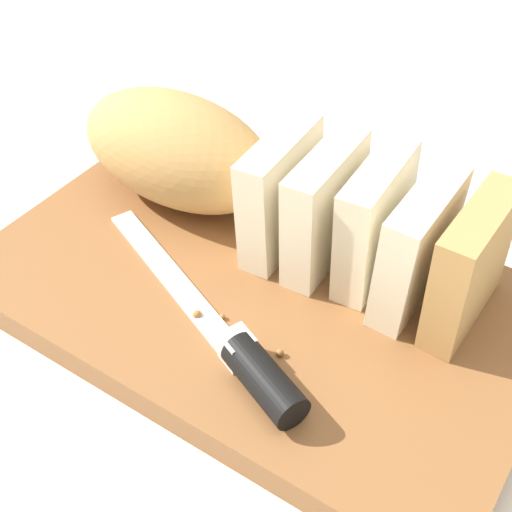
# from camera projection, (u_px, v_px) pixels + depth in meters

# --- Properties ---
(ground_plane) EXTENTS (3.00, 3.00, 0.00)m
(ground_plane) POSITION_uv_depth(u_px,v_px,m) (256.00, 308.00, 0.54)
(ground_plane) COLOR silver
(cutting_board) EXTENTS (0.43, 0.27, 0.02)m
(cutting_board) POSITION_uv_depth(u_px,v_px,m) (256.00, 297.00, 0.53)
(cutting_board) COLOR brown
(cutting_board) RESTS_ON ground_plane
(bread_loaf) EXTENTS (0.36, 0.11, 0.09)m
(bread_loaf) POSITION_uv_depth(u_px,v_px,m) (251.00, 179.00, 0.54)
(bread_loaf) COLOR tan
(bread_loaf) RESTS_ON cutting_board
(bread_knife) EXTENTS (0.24, 0.11, 0.03)m
(bread_knife) POSITION_uv_depth(u_px,v_px,m) (244.00, 356.00, 0.46)
(bread_knife) COLOR silver
(bread_knife) RESTS_ON cutting_board
(crumb_near_knife) EXTENTS (0.01, 0.01, 0.01)m
(crumb_near_knife) POSITION_uv_depth(u_px,v_px,m) (280.00, 353.00, 0.47)
(crumb_near_knife) COLOR #996633
(crumb_near_knife) RESTS_ON cutting_board
(crumb_near_loaf) EXTENTS (0.01, 0.01, 0.01)m
(crumb_near_loaf) POSITION_uv_depth(u_px,v_px,m) (267.00, 263.00, 0.54)
(crumb_near_loaf) COLOR #996633
(crumb_near_loaf) RESTS_ON cutting_board
(crumb_stray_left) EXTENTS (0.01, 0.01, 0.01)m
(crumb_stray_left) POSITION_uv_depth(u_px,v_px,m) (197.00, 315.00, 0.50)
(crumb_stray_left) COLOR #996633
(crumb_stray_left) RESTS_ON cutting_board
(crumb_stray_right) EXTENTS (0.00, 0.00, 0.00)m
(crumb_stray_right) POSITION_uv_depth(u_px,v_px,m) (218.00, 314.00, 0.50)
(crumb_stray_right) COLOR #996633
(crumb_stray_right) RESTS_ON cutting_board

